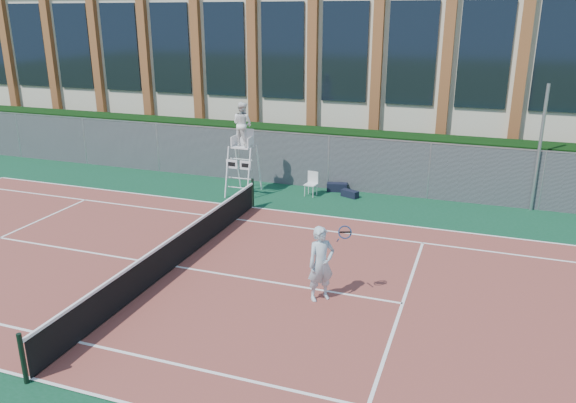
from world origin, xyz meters
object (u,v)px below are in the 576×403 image
(steel_pole, at_px, (539,149))
(plastic_chair, at_px, (312,182))
(umpire_chair, at_px, (242,127))
(tennis_player, at_px, (321,264))

(steel_pole, relative_size, plastic_chair, 4.80)
(plastic_chair, bearing_deg, steel_pole, 7.01)
(plastic_chair, bearing_deg, umpire_chair, -166.06)
(umpire_chair, bearing_deg, steel_pole, 8.74)
(steel_pole, xyz_separation_m, umpire_chair, (-10.74, -1.65, 0.41))
(umpire_chair, xyz_separation_m, tennis_player, (5.41, -7.49, -1.71))
(steel_pole, distance_m, tennis_player, 10.66)
(steel_pole, bearing_deg, plastic_chair, -172.99)
(plastic_chair, distance_m, tennis_player, 8.62)
(umpire_chair, xyz_separation_m, plastic_chair, (2.64, 0.65, -2.13))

